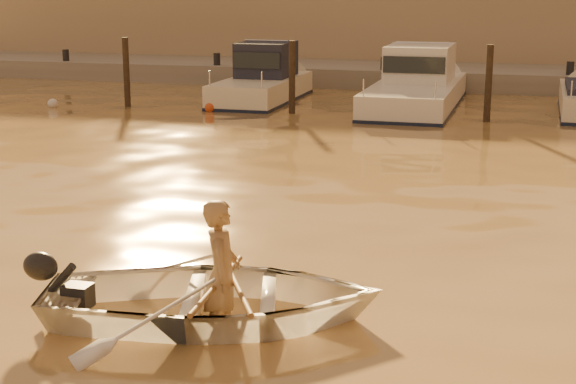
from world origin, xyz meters
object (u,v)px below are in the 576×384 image
(dinghy, at_px, (213,298))
(moored_boat_2, at_px, (416,86))
(person, at_px, (222,274))
(moored_boat_1, at_px, (262,81))
(waterfront_building, at_px, (515,11))

(dinghy, relative_size, moored_boat_2, 0.48)
(person, height_order, moored_boat_1, moored_boat_1)
(moored_boat_1, relative_size, waterfront_building, 0.13)
(moored_boat_2, bearing_deg, dinghy, -89.58)
(waterfront_building, bearing_deg, moored_boat_2, -102.12)
(waterfront_building, bearing_deg, person, -94.36)
(moored_boat_2, bearing_deg, moored_boat_1, 180.00)
(person, relative_size, moored_boat_2, 0.22)
(person, height_order, moored_boat_2, moored_boat_2)
(dinghy, height_order, person, person)
(dinghy, height_order, moored_boat_2, moored_boat_2)
(person, xyz_separation_m, moored_boat_2, (-0.22, 17.10, 0.09))
(moored_boat_2, relative_size, waterfront_building, 0.17)
(dinghy, xyz_separation_m, person, (0.10, 0.03, 0.27))
(moored_boat_2, xyz_separation_m, waterfront_building, (2.36, 11.00, 1.77))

